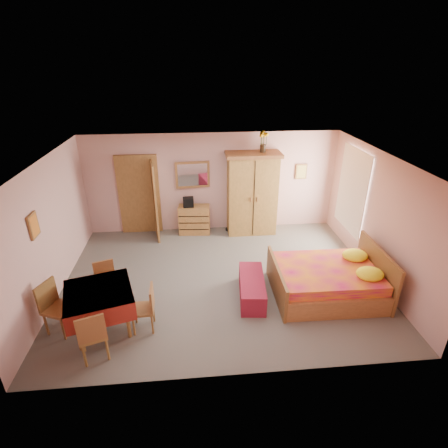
{
  "coord_description": "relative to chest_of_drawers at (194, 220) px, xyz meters",
  "views": [
    {
      "loc": [
        -0.51,
        -6.18,
        4.26
      ],
      "look_at": [
        0.1,
        0.3,
        1.15
      ],
      "focal_mm": 28.0,
      "sensor_mm": 36.0,
      "label": 1
    }
  ],
  "objects": [
    {
      "name": "floor",
      "position": [
        0.5,
        -2.25,
        -0.38
      ],
      "size": [
        6.5,
        6.5,
        0.0
      ],
      "primitive_type": "plane",
      "color": "slate",
      "rests_on": "ground"
    },
    {
      "name": "ceiling",
      "position": [
        0.5,
        -2.25,
        2.22
      ],
      "size": [
        6.5,
        6.5,
        0.0
      ],
      "primitive_type": "plane",
      "rotation": [
        3.14,
        0.0,
        0.0
      ],
      "color": "brown",
      "rests_on": "wall_back"
    },
    {
      "name": "wall_back",
      "position": [
        0.5,
        0.25,
        0.92
      ],
      "size": [
        6.5,
        0.1,
        2.6
      ],
      "primitive_type": "cube",
      "color": "#CA9992",
      "rests_on": "floor"
    },
    {
      "name": "wall_front",
      "position": [
        0.5,
        -4.75,
        0.92
      ],
      "size": [
        6.5,
        0.1,
        2.6
      ],
      "primitive_type": "cube",
      "color": "#CA9992",
      "rests_on": "floor"
    },
    {
      "name": "wall_left",
      "position": [
        -2.75,
        -2.25,
        0.92
      ],
      "size": [
        0.1,
        5.0,
        2.6
      ],
      "primitive_type": "cube",
      "color": "#CA9992",
      "rests_on": "floor"
    },
    {
      "name": "wall_right",
      "position": [
        3.75,
        -2.25,
        0.92
      ],
      "size": [
        0.1,
        5.0,
        2.6
      ],
      "primitive_type": "cube",
      "color": "#CA9992",
      "rests_on": "floor"
    },
    {
      "name": "doorway",
      "position": [
        -1.4,
        0.22,
        0.64
      ],
      "size": [
        1.06,
        0.12,
        2.15
      ],
      "primitive_type": "cube",
      "color": "#9E6B35",
      "rests_on": "floor"
    },
    {
      "name": "window",
      "position": [
        3.71,
        -1.05,
        1.07
      ],
      "size": [
        0.08,
        1.4,
        1.95
      ],
      "primitive_type": "cube",
      "color": "white",
      "rests_on": "wall_right"
    },
    {
      "name": "picture_left",
      "position": [
        -2.72,
        -2.85,
        1.32
      ],
      "size": [
        0.04,
        0.32,
        0.42
      ],
      "primitive_type": "cube",
      "color": "orange",
      "rests_on": "wall_left"
    },
    {
      "name": "picture_back",
      "position": [
        2.85,
        0.22,
        1.17
      ],
      "size": [
        0.3,
        0.04,
        0.4
      ],
      "primitive_type": "cube",
      "color": "#D8BF59",
      "rests_on": "wall_back"
    },
    {
      "name": "chest_of_drawers",
      "position": [
        0.0,
        0.0,
        0.0
      ],
      "size": [
        0.84,
        0.47,
        0.76
      ],
      "primitive_type": "cube",
      "rotation": [
        0.0,
        0.0,
        -0.08
      ],
      "color": "#A97439",
      "rests_on": "floor"
    },
    {
      "name": "wall_mirror",
      "position": [
        0.0,
        0.21,
        1.17
      ],
      "size": [
        0.88,
        0.11,
        0.69
      ],
      "primitive_type": "cube",
      "rotation": [
        0.0,
        0.0,
        0.07
      ],
      "color": "silver",
      "rests_on": "wall_back"
    },
    {
      "name": "stereo",
      "position": [
        -0.14,
        -0.01,
        0.51
      ],
      "size": [
        0.28,
        0.21,
        0.25
      ],
      "primitive_type": "cube",
      "rotation": [
        0.0,
        0.0,
        0.04
      ],
      "color": "black",
      "rests_on": "chest_of_drawers"
    },
    {
      "name": "floor_lamp",
      "position": [
        0.97,
        0.07,
        0.65
      ],
      "size": [
        0.28,
        0.28,
        2.06
      ],
      "primitive_type": "cube",
      "rotation": [
        0.0,
        0.0,
        0.08
      ],
      "color": "black",
      "rests_on": "floor"
    },
    {
      "name": "wardrobe",
      "position": [
        1.51,
        -0.06,
        0.7
      ],
      "size": [
        1.37,
        0.71,
        2.15
      ],
      "primitive_type": "cube",
      "rotation": [
        0.0,
        0.0,
        0.0
      ],
      "color": "#A27737",
      "rests_on": "floor"
    },
    {
      "name": "sunflower_vase",
      "position": [
        1.74,
        -0.04,
        2.03
      ],
      "size": [
        0.22,
        0.22,
        0.52
      ],
      "primitive_type": "cube",
      "rotation": [
        0.0,
        0.0,
        0.08
      ],
      "color": "yellow",
      "rests_on": "wardrobe"
    },
    {
      "name": "bed",
      "position": [
        2.53,
        -2.93,
        0.1
      ],
      "size": [
        2.11,
        1.67,
        0.96
      ],
      "primitive_type": "cube",
      "rotation": [
        0.0,
        0.0,
        -0.02
      ],
      "color": "#C01253",
      "rests_on": "floor"
    },
    {
      "name": "bench",
      "position": [
        1.06,
        -2.91,
        -0.17
      ],
      "size": [
        0.59,
        1.29,
        0.42
      ],
      "primitive_type": "cube",
      "rotation": [
        0.0,
        0.0,
        -0.1
      ],
      "color": "maroon",
      "rests_on": "floor"
    },
    {
      "name": "dining_table",
      "position": [
        -1.64,
        -3.53,
        0.01
      ],
      "size": [
        1.32,
        1.32,
        0.78
      ],
      "primitive_type": "cube",
      "rotation": [
        0.0,
        0.0,
        0.28
      ],
      "color": "maroon",
      "rests_on": "floor"
    },
    {
      "name": "chair_south",
      "position": [
        -1.63,
        -4.16,
        0.07
      ],
      "size": [
        0.52,
        0.52,
        0.9
      ],
      "primitive_type": "cube",
      "rotation": [
        0.0,
        0.0,
        0.33
      ],
      "color": "olive",
      "rests_on": "floor"
    },
    {
      "name": "chair_north",
      "position": [
        -1.69,
        -2.81,
        0.03
      ],
      "size": [
        0.48,
        0.48,
        0.83
      ],
      "primitive_type": "cube",
      "rotation": [
        0.0,
        0.0,
        3.48
      ],
      "color": "olive",
      "rests_on": "floor"
    },
    {
      "name": "chair_west",
      "position": [
        -2.32,
        -3.53,
        0.09
      ],
      "size": [
        0.56,
        0.56,
        0.94
      ],
      "primitive_type": "cube",
      "rotation": [
        0.0,
        0.0,
        -1.97
      ],
      "color": "#9D6435",
      "rests_on": "floor"
    },
    {
      "name": "chair_east",
      "position": [
        -0.94,
        -3.61,
        0.04
      ],
      "size": [
        0.39,
        0.39,
        0.84
      ],
      "primitive_type": "cube",
      "rotation": [
        0.0,
        0.0,
        1.59
      ],
      "color": "olive",
      "rests_on": "floor"
    }
  ]
}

